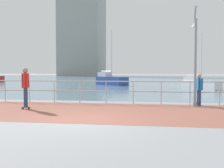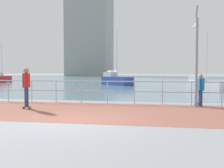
{
  "view_description": "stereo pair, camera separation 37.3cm",
  "coord_description": "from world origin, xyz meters",
  "px_view_note": "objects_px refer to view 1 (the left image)",
  "views": [
    {
      "loc": [
        2.45,
        -8.88,
        1.67
      ],
      "look_at": [
        0.62,
        3.07,
        1.1
      ],
      "focal_mm": 44.29,
      "sensor_mm": 36.0,
      "label": 1
    },
    {
      "loc": [
        2.82,
        -8.81,
        1.67
      ],
      "look_at": [
        0.62,
        3.07,
        1.1
      ],
      "focal_mm": 44.29,
      "sensor_mm": 36.0,
      "label": 2
    }
  ],
  "objects_px": {
    "sailboat_white": "(200,84)",
    "lamppost": "(195,51)",
    "sailboat_blue": "(111,80)",
    "bystander": "(199,87)",
    "skateboarder": "(25,84)"
  },
  "relations": [
    {
      "from": "sailboat_white",
      "to": "lamppost",
      "type": "bearing_deg",
      "value": -100.11
    },
    {
      "from": "sailboat_white",
      "to": "sailboat_blue",
      "type": "relative_size",
      "value": 0.78
    },
    {
      "from": "lamppost",
      "to": "bystander",
      "type": "height_order",
      "value": "lamppost"
    },
    {
      "from": "lamppost",
      "to": "bystander",
      "type": "xyz_separation_m",
      "value": [
        0.22,
        0.07,
        -1.71
      ]
    },
    {
      "from": "skateboarder",
      "to": "sailboat_blue",
      "type": "height_order",
      "value": "sailboat_blue"
    },
    {
      "from": "skateboarder",
      "to": "sailboat_white",
      "type": "relative_size",
      "value": 0.36
    },
    {
      "from": "skateboarder",
      "to": "sailboat_white",
      "type": "height_order",
      "value": "sailboat_white"
    },
    {
      "from": "skateboarder",
      "to": "sailboat_blue",
      "type": "distance_m",
      "value": 21.05
    },
    {
      "from": "sailboat_blue",
      "to": "sailboat_white",
      "type": "bearing_deg",
      "value": -36.59
    },
    {
      "from": "lamppost",
      "to": "sailboat_blue",
      "type": "distance_m",
      "value": 20.16
    },
    {
      "from": "sailboat_white",
      "to": "sailboat_blue",
      "type": "bearing_deg",
      "value": 143.41
    },
    {
      "from": "lamppost",
      "to": "bystander",
      "type": "bearing_deg",
      "value": 18.42
    },
    {
      "from": "bystander",
      "to": "sailboat_blue",
      "type": "bearing_deg",
      "value": 111.12
    },
    {
      "from": "bystander",
      "to": "sailboat_white",
      "type": "bearing_deg",
      "value": 80.85
    },
    {
      "from": "lamppost",
      "to": "sailboat_white",
      "type": "relative_size",
      "value": 0.94
    }
  ]
}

